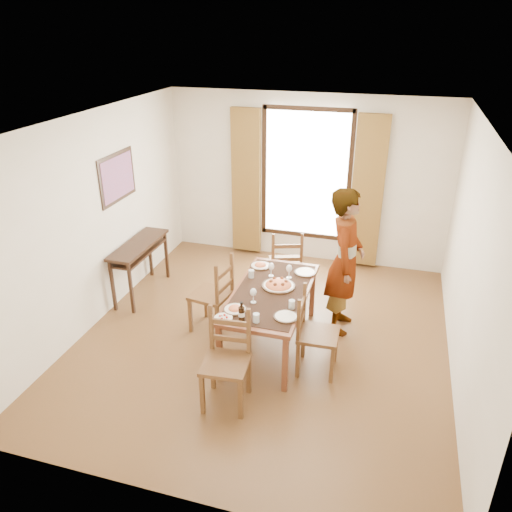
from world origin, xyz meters
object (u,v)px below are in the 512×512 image
(dining_table, at_px, (271,296))
(man, at_px, (345,262))
(console_table, at_px, (139,251))
(pasta_platter, at_px, (278,283))

(dining_table, xyz_separation_m, man, (0.79, 0.64, 0.27))
(console_table, relative_size, man, 0.63)
(console_table, bearing_deg, dining_table, -18.64)
(console_table, xyz_separation_m, dining_table, (2.14, -0.72, 0.00))
(man, xyz_separation_m, pasta_platter, (-0.72, -0.52, -0.15))
(dining_table, relative_size, pasta_platter, 4.30)
(dining_table, relative_size, man, 0.90)
(console_table, xyz_separation_m, pasta_platter, (2.20, -0.60, 0.12))
(dining_table, height_order, man, man)
(man, bearing_deg, dining_table, 129.05)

